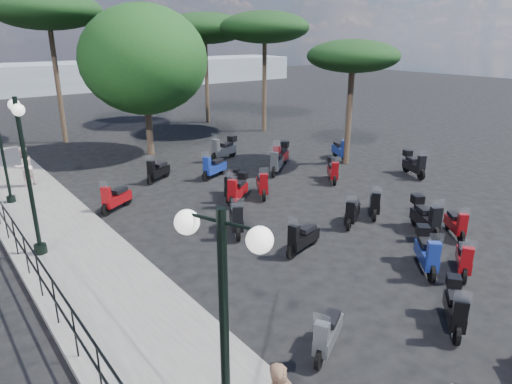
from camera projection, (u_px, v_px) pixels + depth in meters
ground at (302, 231)px, 14.92m from camera, size 120.00×120.00×0.00m
sidewalk at (70, 250)px, 13.41m from camera, size 3.00×30.00×0.15m
railing at (19, 239)px, 12.25m from camera, size 0.04×26.04×1.10m
lamp_post_0 at (225, 349)px, 5.44m from camera, size 0.66×1.17×4.21m
lamp_post_1 at (27, 168)px, 12.25m from camera, size 0.40×1.31×4.44m
lamp_post_2 at (1, 144)px, 16.32m from camera, size 0.43×1.13×3.89m
pedestrian_far at (24, 167)px, 18.56m from camera, size 0.98×0.88×1.66m
scooter_1 at (327, 334)px, 9.10m from camera, size 1.41×0.87×1.23m
scooter_2 at (302, 238)px, 13.32m from camera, size 1.59×0.65×1.28m
scooter_3 at (116, 199)px, 16.49m from camera, size 1.48×0.96×1.32m
scooter_4 at (158, 171)px, 19.80m from camera, size 1.47×0.96×1.31m
scooter_6 at (455, 308)px, 9.87m from camera, size 1.34×1.10×1.26m
scooter_7 at (427, 253)px, 12.29m from camera, size 1.32×1.38×1.39m
scooter_8 at (236, 219)px, 14.60m from camera, size 1.03×1.60×1.42m
scooter_9 at (238, 190)px, 17.24m from camera, size 1.50×1.13×1.37m
scooter_10 at (214, 168)px, 20.24m from camera, size 1.63×0.83×1.36m
scooter_12 at (464, 259)px, 12.10m from camera, size 1.37×0.96×1.25m
scooter_13 at (352, 213)px, 15.27m from camera, size 1.38×0.92×1.24m
scooter_14 at (262, 185)px, 17.93m from camera, size 1.02×1.50×1.36m
scooter_15 at (232, 186)px, 17.75m from camera, size 1.33×1.27×1.34m
scooter_16 at (277, 163)px, 20.86m from camera, size 1.47×1.22×1.44m
scooter_18 at (425, 218)px, 14.58m from camera, size 1.06×1.62×1.42m
scooter_19 at (456, 224)px, 14.38m from camera, size 1.01×1.21×1.18m
scooter_20 at (375, 204)px, 16.04m from camera, size 1.30×1.09×1.28m
scooter_21 at (281, 156)px, 21.97m from camera, size 1.61×1.12×1.44m
scooter_22 at (224, 149)px, 23.14m from camera, size 1.83×0.81×1.49m
scooter_24 at (414, 165)px, 20.50m from camera, size 0.95×1.63×1.39m
scooter_25 at (333, 171)px, 19.77m from camera, size 1.10×1.33×1.25m
scooter_26 at (340, 150)px, 23.17m from camera, size 0.96×1.66×1.43m
broadleaf_tree at (144, 60)px, 22.80m from camera, size 6.36×6.36×7.56m
pine_0 at (205, 28)px, 31.04m from camera, size 5.99×5.99×7.50m
pine_1 at (265, 28)px, 28.07m from camera, size 5.57×5.57×7.45m
pine_2 at (48, 11)px, 24.69m from camera, size 5.82×5.82×8.29m
pine_3 at (353, 57)px, 20.96m from camera, size 4.28×4.28×5.88m
distant_hills at (12, 80)px, 48.18m from camera, size 70.00×8.00×3.00m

